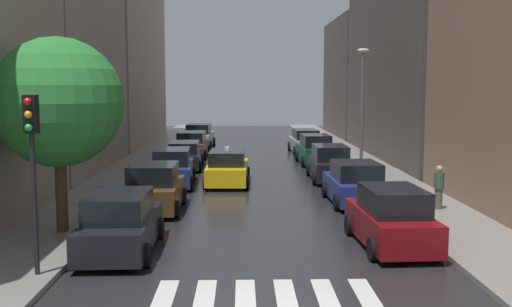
{
  "coord_description": "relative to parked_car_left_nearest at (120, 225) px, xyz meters",
  "views": [
    {
      "loc": [
        -0.52,
        -10.8,
        4.65
      ],
      "look_at": [
        0.3,
        23.71,
        0.78
      ],
      "focal_mm": 42.26,
      "sensor_mm": 36.0,
      "label": 1
    }
  ],
  "objects": [
    {
      "name": "taxi_midroad",
      "position": [
        2.72,
        11.79,
        -0.04
      ],
      "size": [
        2.17,
        4.63,
        1.81
      ],
      "rotation": [
        0.0,
        0.0,
        1.54
      ],
      "color": "yellow",
      "rests_on": "ground"
    },
    {
      "name": "parked_car_left_third",
      "position": [
        0.15,
        11.44,
        0.01
      ],
      "size": [
        2.19,
        4.63,
        1.75
      ],
      "rotation": [
        0.0,
        0.0,
        1.62
      ],
      "color": "navy",
      "rests_on": "ground"
    },
    {
      "name": "traffic_light_left_corner",
      "position": [
        -1.52,
        -2.42,
        2.49
      ],
      "size": [
        0.3,
        0.42,
        4.3
      ],
      "color": "black",
      "rests_on": "sidewalk_left"
    },
    {
      "name": "parked_car_right_fifth",
      "position": [
        7.82,
        25.15,
        -0.02
      ],
      "size": [
        2.15,
        4.76,
        1.67
      ],
      "rotation": [
        0.0,
        0.0,
        1.61
      ],
      "color": "#B2B7BF",
      "rests_on": "ground"
    },
    {
      "name": "building_right_far",
      "position": [
        14.93,
        39.38,
        4.57
      ],
      "size": [
        6.0,
        13.8,
        10.74
      ],
      "primitive_type": "cube",
      "color": "#564C47",
      "rests_on": "ground"
    },
    {
      "name": "parked_car_left_sixth",
      "position": [
        0.16,
        29.25,
        0.04
      ],
      "size": [
        2.28,
        4.78,
        1.81
      ],
      "rotation": [
        0.0,
        0.0,
        1.53
      ],
      "color": "#B2B7BF",
      "rests_on": "ground"
    },
    {
      "name": "parked_car_left_fifth",
      "position": [
        0.12,
        22.94,
        -0.01
      ],
      "size": [
        2.21,
        4.78,
        1.69
      ],
      "rotation": [
        0.0,
        0.0,
        1.54
      ],
      "color": "brown",
      "rests_on": "ground"
    },
    {
      "name": "parked_car_left_second",
      "position": [
        0.13,
        5.65,
        0.03
      ],
      "size": [
        2.12,
        4.05,
        1.79
      ],
      "rotation": [
        0.0,
        0.0,
        1.57
      ],
      "color": "brown",
      "rests_on": "ground"
    },
    {
      "name": "parked_car_left_fourth",
      "position": [
        0.16,
        17.4,
        -0.07
      ],
      "size": [
        2.11,
        4.83,
        1.54
      ],
      "rotation": [
        0.0,
        0.0,
        1.6
      ],
      "color": "black",
      "rests_on": "ground"
    },
    {
      "name": "building_left_far",
      "position": [
        -7.07,
        33.39,
        8.88
      ],
      "size": [
        6.0,
        19.36,
        19.37
      ],
      "primitive_type": "cube",
      "color": "#B2A38C",
      "rests_on": "ground"
    },
    {
      "name": "sidewalk_right",
      "position": [
        10.43,
        18.21,
        -0.73
      ],
      "size": [
        3.0,
        72.0,
        0.15
      ],
      "primitive_type": "cube",
      "color": "gray",
      "rests_on": "ground"
    },
    {
      "name": "lamp_post_right",
      "position": [
        9.48,
        13.66,
        3.06
      ],
      "size": [
        0.6,
        0.28,
        6.39
      ],
      "color": "#595B60",
      "rests_on": "sidewalk_right"
    },
    {
      "name": "parked_car_right_second",
      "position": [
        7.9,
        6.88,
        -0.01
      ],
      "size": [
        2.23,
        4.25,
        1.69
      ],
      "rotation": [
        0.0,
        0.0,
        1.6
      ],
      "color": "navy",
      "rests_on": "ground"
    },
    {
      "name": "crosswalk_stripes",
      "position": [
        3.93,
        -3.62,
        -0.79
      ],
      "size": [
        4.95,
        2.2,
        0.01
      ],
      "color": "silver",
      "rests_on": "ground"
    },
    {
      "name": "street_tree_left",
      "position": [
        -2.19,
        1.96,
        3.35
      ],
      "size": [
        3.98,
        3.98,
        6.0
      ],
      "color": "#513823",
      "rests_on": "sidewalk_left"
    },
    {
      "name": "pedestrian_foreground",
      "position": [
        10.65,
        5.07,
        0.19
      ],
      "size": [
        0.36,
        0.36,
        1.61
      ],
      "rotation": [
        0.0,
        0.0,
        4.94
      ],
      "color": "brown",
      "rests_on": "sidewalk_right"
    },
    {
      "name": "parked_car_right_fourth",
      "position": [
        7.79,
        19.04,
        0.03
      ],
      "size": [
        2.14,
        4.31,
        1.79
      ],
      "rotation": [
        0.0,
        0.0,
        1.61
      ],
      "color": "#0C4C2D",
      "rests_on": "ground"
    },
    {
      "name": "parked_car_right_nearest",
      "position": [
        7.73,
        0.4,
        0.02
      ],
      "size": [
        2.15,
        4.34,
        1.77
      ],
      "rotation": [
        0.0,
        0.0,
        1.62
      ],
      "color": "maroon",
      "rests_on": "ground"
    },
    {
      "name": "ground_plane",
      "position": [
        3.93,
        18.21,
        -0.82
      ],
      "size": [
        28.0,
        72.0,
        0.04
      ],
      "primitive_type": "cube",
      "color": "#242427"
    },
    {
      "name": "parked_car_right_third",
      "position": [
        7.75,
        12.82,
        0.02
      ],
      "size": [
        2.03,
        4.53,
        1.76
      ],
      "rotation": [
        0.0,
        0.0,
        1.56
      ],
      "color": "black",
      "rests_on": "ground"
    },
    {
      "name": "parked_car_left_nearest",
      "position": [
        0.0,
        0.0,
        0.0
      ],
      "size": [
        2.08,
        4.52,
        1.72
      ],
      "rotation": [
        0.0,
        0.0,
        1.59
      ],
      "color": "black",
      "rests_on": "ground"
    },
    {
      "name": "sidewalk_left",
      "position": [
        -2.57,
        18.21,
        -0.73
      ],
      "size": [
        3.0,
        72.0,
        0.15
      ],
      "primitive_type": "cube",
      "color": "gray",
      "rests_on": "ground"
    }
  ]
}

